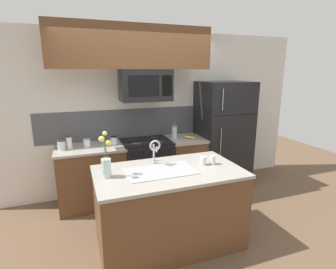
% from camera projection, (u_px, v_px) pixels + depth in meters
% --- Properties ---
extents(ground_plane, '(10.00, 10.00, 0.00)m').
position_uv_depth(ground_plane, '(166.00, 224.00, 3.48)').
color(ground_plane, brown).
extents(rear_partition, '(5.20, 0.10, 2.60)m').
position_uv_depth(rear_partition, '(157.00, 112.00, 4.44)').
color(rear_partition, silver).
rests_on(rear_partition, ground).
extents(splash_band, '(3.22, 0.01, 0.48)m').
position_uv_depth(splash_band, '(141.00, 123.00, 4.33)').
color(splash_band, '#4C4C51').
rests_on(splash_band, rear_partition).
extents(back_counter_left, '(0.98, 0.65, 0.91)m').
position_uv_depth(back_counter_left, '(92.00, 176.00, 3.91)').
color(back_counter_left, brown).
rests_on(back_counter_left, ground).
extents(back_counter_right, '(0.60, 0.65, 0.91)m').
position_uv_depth(back_counter_right, '(185.00, 164.00, 4.42)').
color(back_counter_right, brown).
rests_on(back_counter_right, ground).
extents(stove_range, '(0.76, 0.64, 0.93)m').
position_uv_depth(stove_range, '(147.00, 169.00, 4.19)').
color(stove_range, black).
rests_on(stove_range, ground).
extents(microwave, '(0.74, 0.40, 0.46)m').
position_uv_depth(microwave, '(145.00, 85.00, 3.86)').
color(microwave, black).
extents(upper_cabinet_band, '(2.28, 0.34, 0.60)m').
position_uv_depth(upper_cabinet_band, '(132.00, 47.00, 3.65)').
color(upper_cabinet_band, brown).
extents(refrigerator, '(0.86, 0.74, 1.82)m').
position_uv_depth(refrigerator, '(222.00, 134.00, 4.57)').
color(refrigerator, black).
rests_on(refrigerator, ground).
extents(storage_jar_tall, '(0.11, 0.11, 0.14)m').
position_uv_depth(storage_jar_tall, '(61.00, 145.00, 3.65)').
color(storage_jar_tall, silver).
rests_on(storage_jar_tall, back_counter_left).
extents(storage_jar_medium, '(0.08, 0.08, 0.19)m').
position_uv_depth(storage_jar_medium, '(69.00, 142.00, 3.71)').
color(storage_jar_medium, silver).
rests_on(storage_jar_medium, back_counter_left).
extents(storage_jar_short, '(0.10, 0.10, 0.12)m').
position_uv_depth(storage_jar_short, '(87.00, 143.00, 3.80)').
color(storage_jar_short, silver).
rests_on(storage_jar_short, back_counter_left).
extents(storage_jar_squat, '(0.11, 0.11, 0.12)m').
position_uv_depth(storage_jar_squat, '(114.00, 140.00, 3.94)').
color(storage_jar_squat, silver).
rests_on(storage_jar_squat, back_counter_left).
extents(banana_bunch, '(0.19, 0.16, 0.08)m').
position_uv_depth(banana_bunch, '(190.00, 137.00, 4.27)').
color(banana_bunch, yellow).
rests_on(banana_bunch, back_counter_right).
extents(french_press, '(0.09, 0.09, 0.27)m').
position_uv_depth(french_press, '(174.00, 132.00, 4.28)').
color(french_press, silver).
rests_on(french_press, back_counter_right).
extents(island_counter, '(1.63, 0.92, 0.91)m').
position_uv_depth(island_counter, '(169.00, 207.00, 3.03)').
color(island_counter, brown).
rests_on(island_counter, ground).
extents(kitchen_sink, '(0.76, 0.44, 0.16)m').
position_uv_depth(kitchen_sink, '(161.00, 177.00, 2.90)').
color(kitchen_sink, '#ADAFB5').
rests_on(kitchen_sink, island_counter).
extents(sink_faucet, '(0.14, 0.14, 0.31)m').
position_uv_depth(sink_faucet, '(155.00, 149.00, 3.04)').
color(sink_faucet, '#B7BABF').
rests_on(sink_faucet, island_counter).
extents(drinking_glass, '(0.08, 0.08, 0.10)m').
position_uv_depth(drinking_glass, '(203.00, 161.00, 3.08)').
color(drinking_glass, silver).
rests_on(drinking_glass, island_counter).
extents(spare_glass, '(0.07, 0.07, 0.11)m').
position_uv_depth(spare_glass, '(213.00, 160.00, 3.10)').
color(spare_glass, silver).
rests_on(spare_glass, island_counter).
extents(flower_vase, '(0.14, 0.14, 0.48)m').
position_uv_depth(flower_vase, '(106.00, 164.00, 2.70)').
color(flower_vase, silver).
rests_on(flower_vase, island_counter).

